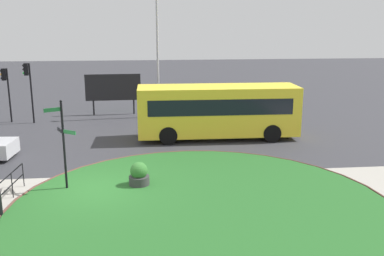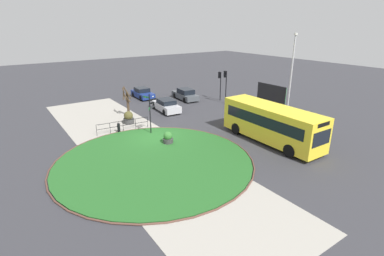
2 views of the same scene
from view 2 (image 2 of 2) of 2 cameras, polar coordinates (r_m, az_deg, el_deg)
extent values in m
plane|color=#333338|center=(25.45, -7.10, -1.99)|extent=(120.00, 120.00, 0.00)
cube|color=#9E998E|center=(24.61, -11.58, -3.01)|extent=(32.00, 7.65, 0.02)
cylinder|color=#235B23|center=(21.30, -7.35, -6.37)|extent=(13.89, 13.89, 0.10)
torus|color=brown|center=(21.30, -7.35, -6.36)|extent=(14.20, 14.20, 0.11)
cylinder|color=black|center=(25.97, -8.14, 2.58)|extent=(0.09, 0.09, 3.57)
sphere|color=black|center=(25.49, -8.34, 6.53)|extent=(0.10, 0.10, 0.10)
cube|color=#195128|center=(25.77, -8.93, 5.96)|extent=(0.57, 0.30, 0.15)
cube|color=black|center=(25.83, -7.61, 5.51)|extent=(0.15, 0.66, 0.15)
cube|color=black|center=(25.86, -7.76, 4.83)|extent=(0.13, 0.47, 0.15)
cube|color=#195128|center=(25.45, -8.31, 3.76)|extent=(0.51, 0.37, 0.15)
cube|color=black|center=(26.09, -7.72, 4.08)|extent=(0.34, 0.61, 0.15)
cylinder|color=black|center=(27.25, -14.05, -0.10)|extent=(0.26, 0.26, 0.76)
sphere|color=black|center=(27.12, -14.12, 0.75)|extent=(0.24, 0.24, 0.24)
cube|color=black|center=(27.29, -13.33, 1.35)|extent=(0.42, 4.73, 0.03)
cube|color=black|center=(27.43, -13.26, 0.47)|extent=(0.42, 4.73, 0.03)
cylinder|color=black|center=(28.15, -8.65, 1.17)|extent=(0.04, 0.04, 1.00)
cylinder|color=black|center=(27.78, -10.92, 0.78)|extent=(0.04, 0.04, 1.00)
cylinder|color=black|center=(27.45, -13.25, 0.37)|extent=(0.04, 0.04, 1.00)
cylinder|color=black|center=(27.16, -15.63, -0.05)|extent=(0.04, 0.04, 1.00)
cylinder|color=black|center=(26.93, -18.06, -0.48)|extent=(0.04, 0.04, 1.00)
cube|color=yellow|center=(24.89, 15.18, 0.98)|extent=(9.08, 2.57, 2.74)
cube|color=black|center=(25.70, 17.10, 2.28)|extent=(7.97, 0.11, 0.88)
cube|color=black|center=(23.88, 13.28, 1.32)|extent=(7.97, 0.11, 0.88)
cube|color=black|center=(22.36, 23.90, -1.86)|extent=(0.04, 2.02, 1.10)
cube|color=black|center=(22.03, 24.26, 0.60)|extent=(0.04, 1.36, 0.28)
cylinder|color=black|center=(24.52, 21.76, -2.93)|extent=(1.00, 0.31, 1.00)
cylinder|color=black|center=(22.78, 18.46, -4.24)|extent=(1.00, 0.31, 1.00)
cylinder|color=black|center=(27.89, 12.09, 0.77)|extent=(1.00, 0.31, 1.00)
cylinder|color=black|center=(26.38, 8.64, -0.11)|extent=(1.00, 0.31, 1.00)
cube|color=#B7B7BC|center=(33.11, -5.12, 4.22)|extent=(4.56, 2.11, 0.71)
cube|color=black|center=(32.79, -5.02, 5.16)|extent=(2.19, 1.71, 0.49)
cube|color=#EAEACC|center=(34.87, -7.46, 4.99)|extent=(0.04, 0.20, 0.12)
cube|color=#EAEACC|center=(35.27, -5.88, 5.23)|extent=(0.04, 0.20, 0.12)
cylinder|color=black|center=(34.07, -7.30, 4.22)|extent=(0.66, 0.27, 0.64)
cylinder|color=black|center=(34.69, -4.88, 4.59)|extent=(0.66, 0.27, 0.64)
cylinder|color=black|center=(31.65, -5.36, 3.07)|extent=(0.66, 0.27, 0.64)
cylinder|color=black|center=(32.31, -2.80, 3.49)|extent=(0.66, 0.27, 0.64)
cube|color=navy|center=(39.39, -9.56, 6.49)|extent=(4.04, 1.87, 0.64)
cube|color=black|center=(39.41, -9.70, 7.36)|extent=(1.92, 1.60, 0.53)
cube|color=#EAEACC|center=(37.81, -7.60, 6.09)|extent=(0.03, 0.20, 0.12)
cube|color=#EAEACC|center=(37.39, -9.05, 5.86)|extent=(0.03, 0.20, 0.12)
cylinder|color=black|center=(38.65, -7.72, 6.07)|extent=(0.65, 0.24, 0.64)
cylinder|color=black|center=(38.02, -9.89, 5.72)|extent=(0.65, 0.24, 0.64)
cylinder|color=black|center=(40.84, -9.23, 6.73)|extent=(0.65, 0.24, 0.64)
cylinder|color=black|center=(40.25, -11.30, 6.41)|extent=(0.65, 0.24, 0.64)
cube|color=#474C51|center=(38.08, -1.34, 6.31)|extent=(4.52, 2.11, 0.64)
cube|color=black|center=(37.79, -1.22, 7.17)|extent=(2.25, 1.71, 0.60)
cube|color=#EAEACC|center=(39.75, -3.55, 6.90)|extent=(0.04, 0.20, 0.12)
cube|color=#EAEACC|center=(40.21, -2.20, 7.07)|extent=(0.04, 0.20, 0.12)
cylinder|color=black|center=(38.94, -3.34, 6.31)|extent=(0.66, 0.27, 0.64)
cylinder|color=black|center=(39.65, -1.27, 6.59)|extent=(0.66, 0.27, 0.64)
cylinder|color=black|center=(36.59, -1.41, 5.46)|extent=(0.66, 0.27, 0.64)
cylinder|color=black|center=(37.35, 0.74, 5.76)|extent=(0.66, 0.27, 0.64)
cylinder|color=black|center=(37.59, 5.55, 8.07)|extent=(0.11, 0.11, 3.59)
cube|color=black|center=(37.47, 5.40, 10.23)|extent=(0.28, 0.28, 0.78)
sphere|color=black|center=(37.54, 5.25, 10.62)|extent=(0.16, 0.16, 0.16)
sphere|color=#F2A519|center=(37.58, 5.24, 10.26)|extent=(0.16, 0.16, 0.16)
sphere|color=black|center=(37.62, 5.22, 9.89)|extent=(0.16, 0.16, 0.16)
cylinder|color=black|center=(36.11, 6.62, 7.84)|extent=(0.11, 0.11, 3.95)
cube|color=black|center=(35.96, 6.47, 10.37)|extent=(0.29, 0.29, 0.78)
sphere|color=black|center=(36.01, 6.30, 10.78)|extent=(0.16, 0.16, 0.16)
sphere|color=black|center=(36.05, 6.29, 10.40)|extent=(0.16, 0.16, 0.16)
sphere|color=green|center=(36.09, 6.27, 10.02)|extent=(0.16, 0.16, 0.16)
cylinder|color=#B7B7BC|center=(30.95, 18.63, 9.01)|extent=(0.16, 0.16, 8.26)
cylinder|color=silver|center=(30.51, 19.53, 16.86)|extent=(0.32, 0.32, 0.22)
cylinder|color=black|center=(35.32, 13.24, 5.53)|extent=(0.12, 0.12, 1.98)
cylinder|color=black|center=(33.60, 16.93, 4.47)|extent=(0.12, 0.12, 1.98)
cube|color=green|center=(34.21, 15.18, 6.62)|extent=(3.84, 0.23, 1.79)
cube|color=black|center=(34.16, 15.11, 6.60)|extent=(3.93, 0.15, 1.89)
cylinder|color=#383838|center=(24.13, -4.69, -2.57)|extent=(0.84, 0.84, 0.46)
sphere|color=#33702D|center=(23.96, -4.72, -1.55)|extent=(0.71, 0.71, 0.71)
cylinder|color=#383838|center=(29.61, -12.18, 1.37)|extent=(1.04, 1.04, 0.49)
sphere|color=#4C4723|center=(29.45, -12.26, 2.36)|extent=(0.89, 0.89, 0.89)
cylinder|color=#423323|center=(31.75, -12.35, 4.56)|extent=(0.26, 0.26, 2.56)
cylinder|color=#423323|center=(31.30, -12.49, 5.71)|extent=(0.41, 0.64, 0.91)
cylinder|color=#423323|center=(31.36, -13.03, 6.46)|extent=(0.74, 0.14, 1.23)
cylinder|color=#423323|center=(31.14, -12.45, 6.68)|extent=(0.31, 0.74, 1.30)
cylinder|color=#423323|center=(31.52, -13.18, 6.63)|extent=(0.78, 0.53, 1.32)
camera|label=1|loc=(20.10, -51.52, 4.36)|focal=40.97mm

